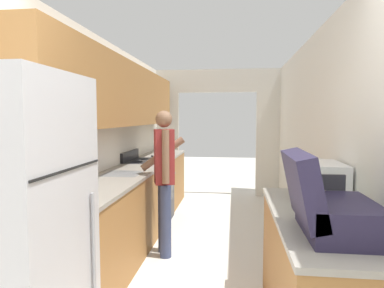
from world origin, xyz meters
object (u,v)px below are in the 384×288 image
(person, at_px, (164,178))
(knife, at_px, (153,156))
(book_stack, at_px, (319,208))
(microwave, at_px, (318,180))
(suitcase, at_px, (327,207))
(range_oven, at_px, (149,191))
(refrigerator, at_px, (9,240))

(person, height_order, knife, person)
(person, distance_m, book_stack, 1.92)
(microwave, bearing_deg, suitcase, -100.20)
(range_oven, xyz_separation_m, book_stack, (1.84, -2.53, 0.48))
(person, relative_size, book_stack, 5.53)
(book_stack, bearing_deg, refrigerator, -158.25)
(suitcase, xyz_separation_m, knife, (-1.83, 3.53, -0.15))
(refrigerator, height_order, suitcase, refrigerator)
(person, xyz_separation_m, microwave, (1.45, -0.92, 0.18))
(suitcase, height_order, microwave, suitcase)
(knife, bearing_deg, suitcase, -83.66)
(knife, bearing_deg, range_oven, -104.00)
(range_oven, xyz_separation_m, knife, (-0.07, 0.54, 0.46))
(range_oven, distance_m, suitcase, 3.53)
(person, bearing_deg, range_oven, 3.77)
(book_stack, bearing_deg, person, 135.15)
(microwave, distance_m, book_stack, 0.46)
(person, distance_m, knife, 1.80)
(range_oven, relative_size, book_stack, 3.58)
(suitcase, bearing_deg, person, 125.33)
(refrigerator, distance_m, person, 2.11)
(range_oven, relative_size, suitcase, 1.85)
(suitcase, bearing_deg, range_oven, 120.46)
(range_oven, relative_size, microwave, 2.11)
(range_oven, distance_m, person, 1.34)
(refrigerator, relative_size, microwave, 3.58)
(book_stack, distance_m, knife, 3.61)
(refrigerator, relative_size, book_stack, 6.08)
(range_oven, distance_m, microwave, 2.91)
(range_oven, bearing_deg, refrigerator, -89.17)
(suitcase, distance_m, knife, 3.98)
(range_oven, height_order, knife, range_oven)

